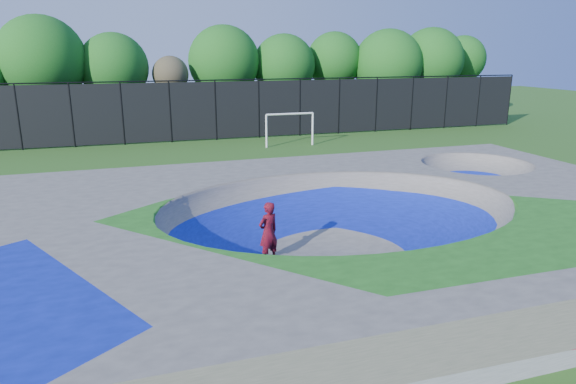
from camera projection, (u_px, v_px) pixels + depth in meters
name	position (u px, v px, depth m)	size (l,w,h in m)	color
ground	(340.00, 249.00, 15.74)	(120.00, 120.00, 0.00)	#265517
skate_deck	(340.00, 226.00, 15.54)	(22.00, 14.00, 1.50)	gray
skater	(268.00, 232.00, 14.57)	(0.66, 0.43, 1.80)	#AE0D22
skateboard	(269.00, 261.00, 14.80)	(0.78, 0.22, 0.05)	black
soccer_goal	(290.00, 123.00, 32.33)	(3.20, 0.12, 2.11)	white
fence	(216.00, 109.00, 34.44)	(48.09, 0.09, 4.04)	black
treeline	(217.00, 64.00, 38.31)	(51.59, 7.05, 8.21)	#4B3925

